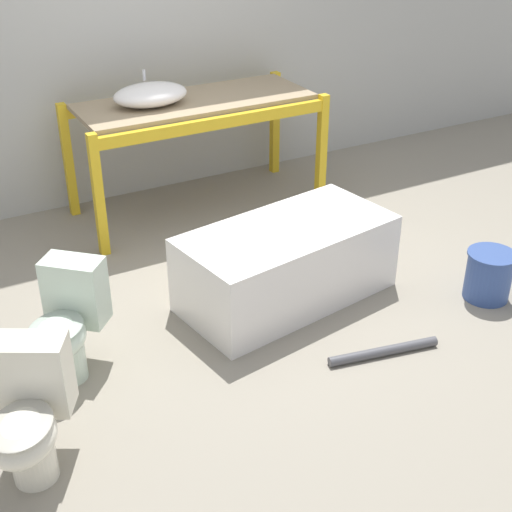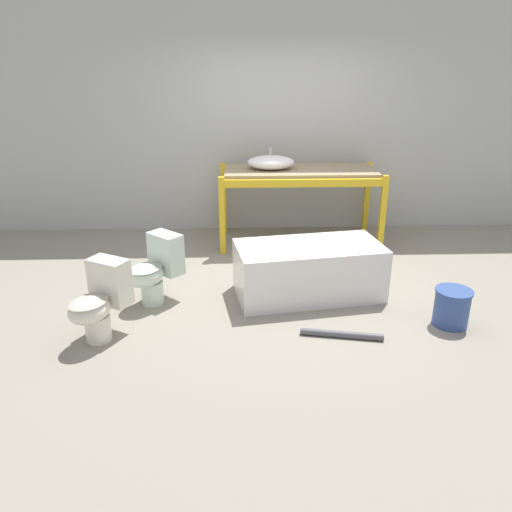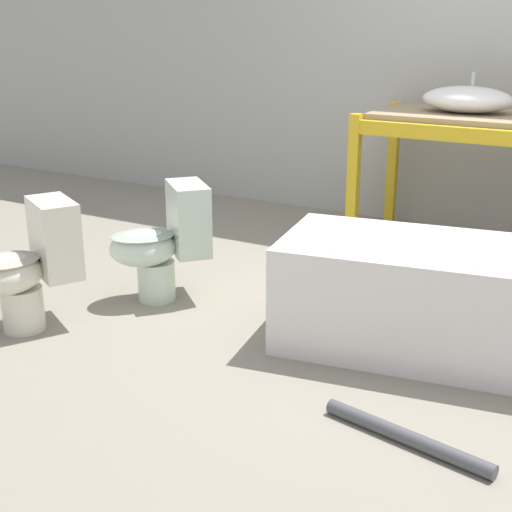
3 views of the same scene
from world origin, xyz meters
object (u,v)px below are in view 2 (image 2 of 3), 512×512
Objects in this scene: toilet_near at (155,269)px; toilet_far at (99,301)px; bucket_white at (452,307)px; bathtub_main at (309,267)px; sink_basin at (271,162)px.

toilet_far is at bearing -76.17° from toilet_near.
toilet_far is at bearing -177.93° from bucket_white.
toilet_near is 2.76m from bucket_white.
toilet_near is 1.96× the size of bucket_white.
sink_basin is at bearing 90.99° from bathtub_main.
toilet_far is 3.07m from bucket_white.
toilet_near is (-1.50, -0.10, 0.04)m from bathtub_main.
toilet_far reaches higher than bathtub_main.
bathtub_main is at bearing -79.89° from sink_basin.
toilet_near is 1.00× the size of toilet_far.
bathtub_main is at bearing 51.42° from toilet_far.
bucket_white is at bearing -56.63° from sink_basin.
sink_basin is 2.83m from bucket_white.
sink_basin is 1.72× the size of bucket_white.
sink_basin reaches higher than bucket_white.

